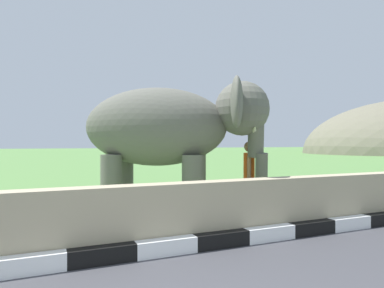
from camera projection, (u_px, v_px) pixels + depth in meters
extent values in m
cube|color=white|center=(27.00, 265.00, 4.17)|extent=(0.90, 0.20, 0.24)
cube|color=black|center=(102.00, 256.00, 4.53)|extent=(0.90, 0.20, 0.24)
cube|color=white|center=(166.00, 247.00, 4.89)|extent=(0.90, 0.20, 0.24)
cube|color=black|center=(221.00, 240.00, 5.25)|extent=(0.90, 0.20, 0.24)
cube|color=white|center=(270.00, 234.00, 5.61)|extent=(0.90, 0.20, 0.24)
cube|color=black|center=(312.00, 228.00, 5.97)|extent=(0.90, 0.20, 0.24)
cube|color=white|center=(349.00, 224.00, 6.33)|extent=(0.90, 0.20, 0.24)
cube|color=black|center=(383.00, 219.00, 6.69)|extent=(0.90, 0.20, 0.24)
cube|color=tan|center=(218.00, 211.00, 5.56)|extent=(28.00, 0.36, 1.00)
cylinder|color=#616057|center=(196.00, 184.00, 7.79)|extent=(0.44, 0.44, 1.38)
cylinder|color=#616057|center=(193.00, 189.00, 6.90)|extent=(0.44, 0.44, 1.38)
cylinder|color=#616057|center=(124.00, 183.00, 7.95)|extent=(0.44, 0.44, 1.38)
cylinder|color=#616057|center=(111.00, 188.00, 7.06)|extent=(0.44, 0.44, 1.38)
ellipsoid|color=#616057|center=(156.00, 127.00, 7.42)|extent=(3.49, 2.90, 1.70)
sphere|color=#616057|center=(242.00, 109.00, 7.25)|extent=(1.16, 1.16, 1.16)
ellipsoid|color=#D84C8C|center=(256.00, 101.00, 7.22)|extent=(0.63, 0.73, 0.44)
ellipsoid|color=#616057|center=(234.00, 110.00, 8.04)|extent=(0.65, 0.90, 1.00)
ellipsoid|color=#616057|center=(237.00, 102.00, 6.48)|extent=(0.65, 0.90, 1.00)
cylinder|color=#616057|center=(256.00, 134.00, 7.22)|extent=(0.56, 0.64, 1.00)
cylinder|color=#616057|center=(261.00, 172.00, 7.21)|extent=(0.40, 0.43, 0.82)
cone|color=beige|center=(252.00, 130.00, 7.51)|extent=(0.40, 0.56, 0.22)
cone|color=beige|center=(254.00, 129.00, 6.95)|extent=(0.40, 0.56, 0.22)
cylinder|color=navy|center=(249.00, 196.00, 7.71)|extent=(0.15, 0.15, 0.82)
cylinder|color=navy|center=(249.00, 198.00, 7.52)|extent=(0.15, 0.15, 0.82)
cube|color=#D85919|center=(249.00, 166.00, 7.61)|extent=(0.42, 0.47, 0.58)
cylinder|color=#9E7251|center=(249.00, 166.00, 7.87)|extent=(0.13, 0.14, 0.52)
cylinder|color=#9E7251|center=(249.00, 168.00, 7.36)|extent=(0.15, 0.16, 0.53)
sphere|color=#9E7251|center=(249.00, 147.00, 7.61)|extent=(0.23, 0.23, 0.23)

